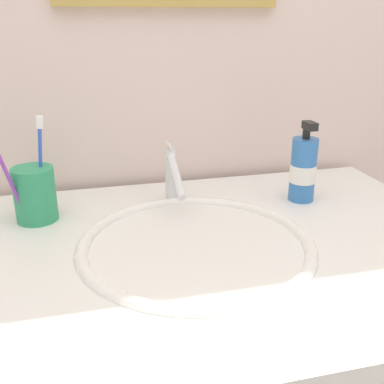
{
  "coord_description": "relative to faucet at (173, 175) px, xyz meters",
  "views": [
    {
      "loc": [
        -0.21,
        -0.69,
        1.27
      ],
      "look_at": [
        -0.03,
        0.03,
        0.98
      ],
      "focal_mm": 42.49,
      "sensor_mm": 36.0,
      "label": 1
    }
  ],
  "objects": [
    {
      "name": "tiled_wall_back",
      "position": [
        0.03,
        0.18,
        0.24
      ],
      "size": [
        2.19,
        0.04,
        2.4
      ],
      "primitive_type": "cube",
      "color": "beige",
      "rests_on": "ground"
    },
    {
      "name": "sink_basin",
      "position": [
        0.0,
        -0.2,
        -0.1
      ],
      "size": [
        0.42,
        0.42,
        0.1
      ],
      "color": "white",
      "rests_on": "vanity_counter"
    },
    {
      "name": "faucet",
      "position": [
        0.0,
        0.0,
        0.0
      ],
      "size": [
        0.02,
        0.15,
        0.13
      ],
      "color": "silver",
      "rests_on": "sink_basin"
    },
    {
      "name": "toothbrush_cup",
      "position": [
        -0.28,
        -0.02,
        -0.01
      ],
      "size": [
        0.08,
        0.08,
        0.11
      ],
      "primitive_type": "cylinder",
      "color": "#2D9966",
      "rests_on": "vanity_counter"
    },
    {
      "name": "toothbrush_purple",
      "position": [
        -0.32,
        -0.05,
        0.04
      ],
      "size": [
        0.05,
        0.04,
        0.18
      ],
      "color": "purple",
      "rests_on": "toothbrush_cup"
    },
    {
      "name": "toothbrush_blue",
      "position": [
        -0.26,
        -0.01,
        0.05
      ],
      "size": [
        0.03,
        0.01,
        0.2
      ],
      "color": "blue",
      "rests_on": "toothbrush_cup"
    },
    {
      "name": "soap_dispenser",
      "position": [
        0.28,
        -0.05,
        0.0
      ],
      "size": [
        0.06,
        0.06,
        0.18
      ],
      "color": "#3372BF",
      "rests_on": "vanity_counter"
    }
  ]
}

